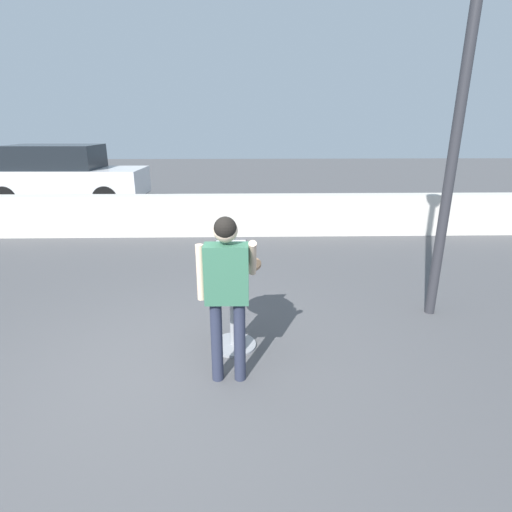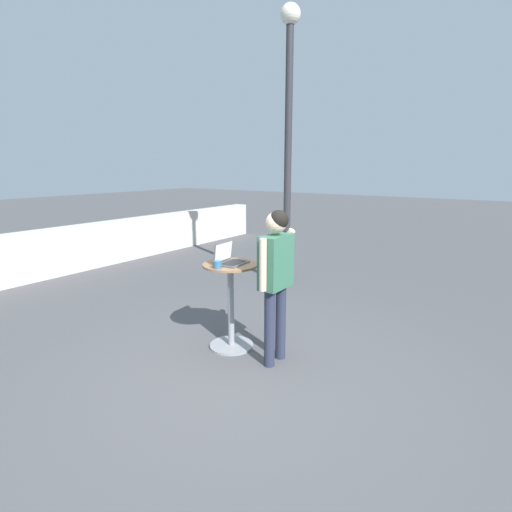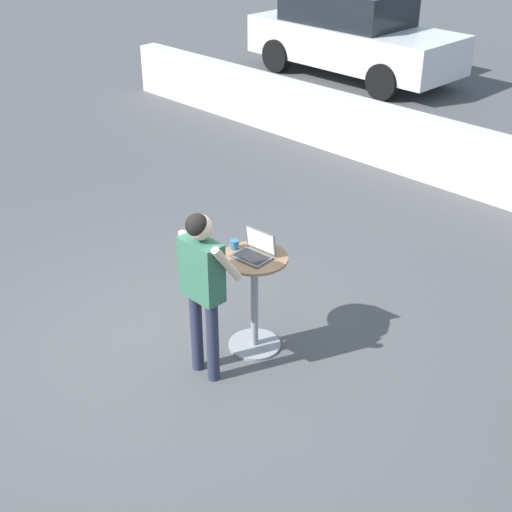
{
  "view_description": "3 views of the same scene",
  "coord_description": "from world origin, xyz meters",
  "px_view_note": "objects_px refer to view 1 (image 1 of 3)",
  "views": [
    {
      "loc": [
        0.7,
        -3.35,
        2.36
      ],
      "look_at": [
        0.79,
        0.4,
        1.1
      ],
      "focal_mm": 28.0,
      "sensor_mm": 36.0,
      "label": 1
    },
    {
      "loc": [
        -2.8,
        -2.09,
        2.03
      ],
      "look_at": [
        0.51,
        0.18,
        1.12
      ],
      "focal_mm": 28.0,
      "sensor_mm": 36.0,
      "label": 2
    },
    {
      "loc": [
        4.44,
        -3.38,
        4.11
      ],
      "look_at": [
        0.78,
        0.34,
        1.16
      ],
      "focal_mm": 50.0,
      "sensor_mm": 36.0,
      "label": 3
    }
  ],
  "objects_px": {
    "cafe_table": "(233,300)",
    "street_lamp": "(466,73)",
    "parked_car_near_street": "(64,175)",
    "standing_person": "(227,282)",
    "coffee_mug": "(209,260)",
    "laptop": "(231,258)"
  },
  "relations": [
    {
      "from": "cafe_table",
      "to": "standing_person",
      "type": "xyz_separation_m",
      "value": [
        -0.03,
        -0.6,
        0.45
      ]
    },
    {
      "from": "laptop",
      "to": "standing_person",
      "type": "height_order",
      "value": "standing_person"
    },
    {
      "from": "street_lamp",
      "to": "laptop",
      "type": "bearing_deg",
      "value": -163.36
    },
    {
      "from": "cafe_table",
      "to": "parked_car_near_street",
      "type": "height_order",
      "value": "parked_car_near_street"
    },
    {
      "from": "cafe_table",
      "to": "parked_car_near_street",
      "type": "relative_size",
      "value": 0.21
    },
    {
      "from": "cafe_table",
      "to": "parked_car_near_street",
      "type": "bearing_deg",
      "value": 122.74
    },
    {
      "from": "street_lamp",
      "to": "standing_person",
      "type": "bearing_deg",
      "value": -151.92
    },
    {
      "from": "laptop",
      "to": "parked_car_near_street",
      "type": "height_order",
      "value": "parked_car_near_street"
    },
    {
      "from": "cafe_table",
      "to": "standing_person",
      "type": "bearing_deg",
      "value": -92.46
    },
    {
      "from": "cafe_table",
      "to": "laptop",
      "type": "xyz_separation_m",
      "value": [
        -0.0,
        0.01,
        0.47
      ]
    },
    {
      "from": "standing_person",
      "to": "parked_car_near_street",
      "type": "bearing_deg",
      "value": 120.79
    },
    {
      "from": "cafe_table",
      "to": "laptop",
      "type": "height_order",
      "value": "laptop"
    },
    {
      "from": "coffee_mug",
      "to": "street_lamp",
      "type": "distance_m",
      "value": 3.43
    },
    {
      "from": "laptop",
      "to": "standing_person",
      "type": "xyz_separation_m",
      "value": [
        -0.02,
        -0.61,
        -0.02
      ]
    },
    {
      "from": "coffee_mug",
      "to": "parked_car_near_street",
      "type": "distance_m",
      "value": 9.61
    },
    {
      "from": "standing_person",
      "to": "street_lamp",
      "type": "bearing_deg",
      "value": 28.08
    },
    {
      "from": "cafe_table",
      "to": "parked_car_near_street",
      "type": "xyz_separation_m",
      "value": [
        -5.26,
        8.18,
        0.32
      ]
    },
    {
      "from": "cafe_table",
      "to": "coffee_mug",
      "type": "distance_m",
      "value": 0.52
    },
    {
      "from": "street_lamp",
      "to": "cafe_table",
      "type": "bearing_deg",
      "value": -163.2
    },
    {
      "from": "laptop",
      "to": "coffee_mug",
      "type": "height_order",
      "value": "laptop"
    },
    {
      "from": "standing_person",
      "to": "parked_car_near_street",
      "type": "relative_size",
      "value": 0.35
    },
    {
      "from": "cafe_table",
      "to": "street_lamp",
      "type": "relative_size",
      "value": 0.22
    }
  ]
}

